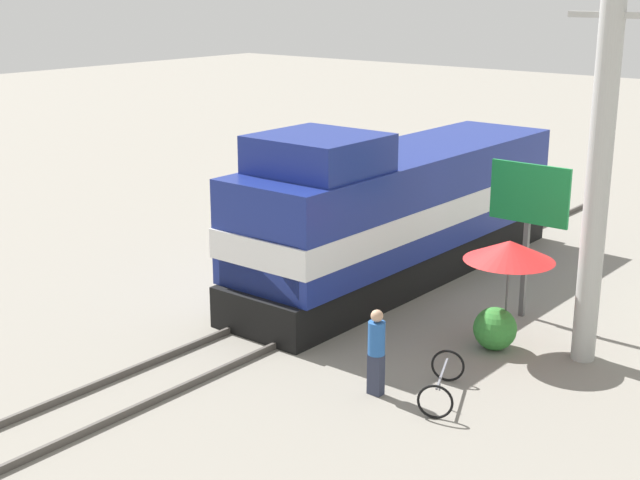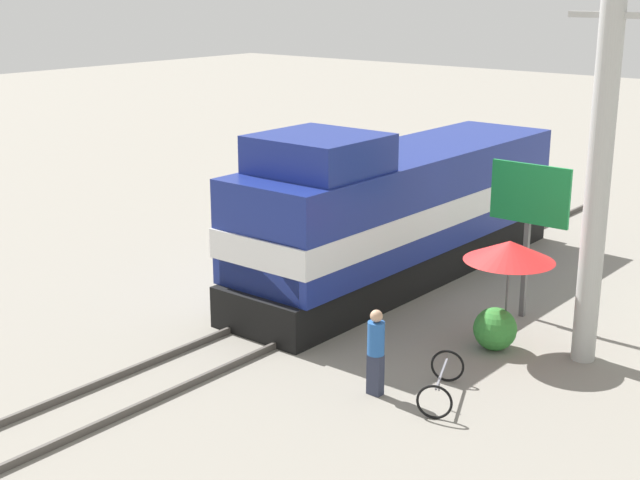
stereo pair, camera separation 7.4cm
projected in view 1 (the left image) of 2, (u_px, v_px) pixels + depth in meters
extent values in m
plane|color=gray|center=(326.00, 308.00, 22.33)|extent=(120.00, 120.00, 0.00)
cube|color=#4C4742|center=(305.00, 299.00, 22.75)|extent=(0.08, 30.87, 0.15)
cube|color=#4C4742|center=(349.00, 312.00, 21.87)|extent=(0.08, 30.87, 0.15)
cube|color=black|center=(401.00, 259.00, 24.66)|extent=(2.67, 12.08, 1.00)
cube|color=navy|center=(403.00, 197.00, 24.17)|extent=(2.90, 11.59, 2.53)
cube|color=white|center=(403.00, 206.00, 24.24)|extent=(2.94, 11.71, 0.70)
cube|color=white|center=(282.00, 259.00, 20.64)|extent=(2.47, 1.69, 1.39)
cube|color=navy|center=(319.00, 154.00, 20.99)|extent=(2.73, 2.66, 0.90)
cylinder|color=#B2B2AD|center=(599.00, 173.00, 18.21)|extent=(0.50, 0.50, 8.24)
cube|color=#B2B2AD|center=(613.00, 15.00, 17.33)|extent=(1.80, 0.12, 0.12)
cylinder|color=#4C4C4C|center=(507.00, 298.00, 19.55)|extent=(0.05, 0.05, 2.40)
cone|color=red|center=(510.00, 251.00, 19.25)|extent=(1.99, 1.99, 0.45)
cube|color=#595959|center=(524.00, 270.00, 21.52)|extent=(0.12, 0.12, 2.36)
cube|color=#198C3F|center=(529.00, 194.00, 20.99)|extent=(2.01, 0.08, 1.43)
sphere|color=#388C38|center=(495.00, 329.00, 19.72)|extent=(0.97, 0.97, 0.97)
cube|color=#2D3347|center=(376.00, 374.00, 17.56)|extent=(0.30, 0.20, 0.85)
cylinder|color=#2659A5|center=(377.00, 338.00, 17.35)|extent=(0.34, 0.34, 0.68)
sphere|color=tan|center=(377.00, 316.00, 17.22)|extent=(0.25, 0.25, 0.25)
torus|color=black|center=(435.00, 402.00, 16.59)|extent=(0.65, 0.32, 0.69)
torus|color=black|center=(448.00, 366.00, 18.15)|extent=(0.65, 0.32, 0.69)
cube|color=slate|center=(442.00, 374.00, 17.31)|extent=(0.61, 1.34, 0.04)
cylinder|color=slate|center=(440.00, 384.00, 17.06)|extent=(0.04, 0.04, 0.29)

